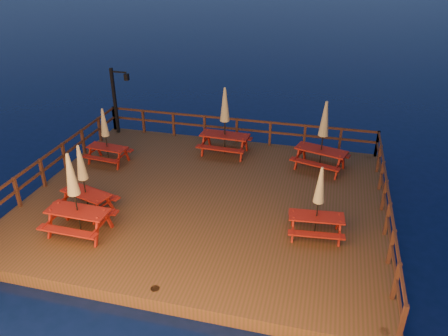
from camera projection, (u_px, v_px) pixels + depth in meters
The scene contains 11 objects.
ground at pixel (206, 207), 15.29m from camera, with size 500.00×500.00×0.00m, color black.
deck at pixel (206, 202), 15.20m from camera, with size 12.00×10.00×0.40m, color #443116.
deck_piles at pixel (206, 214), 15.43m from camera, with size 11.44×9.44×1.40m.
railing at pixel (219, 156), 16.27m from camera, with size 11.80×9.75×1.10m.
lamp_post at pixel (117, 95), 19.35m from camera, with size 0.85×0.18×3.00m.
picnic_table_0 at pixel (106, 135), 16.93m from camera, with size 1.71×1.46×2.27m.
picnic_table_1 at pixel (74, 193), 12.65m from camera, with size 1.90×1.57×2.67m.
picnic_table_2 at pixel (83, 178), 13.76m from camera, with size 1.97×1.77×2.38m.
picnic_table_3 at pixel (318, 201), 12.61m from camera, with size 1.74×1.48×2.31m.
picnic_table_4 at pixel (225, 120), 17.54m from camera, with size 2.05×1.72×2.83m.
picnic_table_5 at pixel (323, 135), 16.33m from camera, with size 2.28×2.05×2.75m.
Camera 1 is at (3.79, -12.36, 8.31)m, focal length 35.00 mm.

